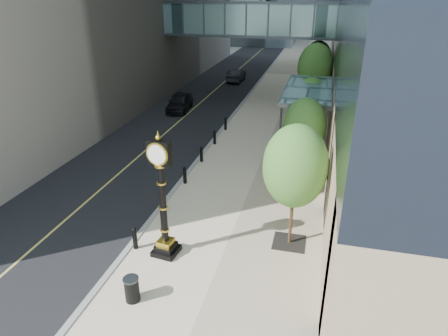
{
  "coord_description": "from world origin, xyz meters",
  "views": [
    {
      "loc": [
        4.35,
        -11.74,
        10.18
      ],
      "look_at": [
        -0.02,
        5.76,
        2.01
      ],
      "focal_mm": 32.0,
      "sensor_mm": 36.0,
      "label": 1
    }
  ],
  "objects_px": {
    "pedestrian": "(303,147)",
    "car_near": "(180,102)",
    "street_clock": "(163,206)",
    "trash_bin": "(132,290)",
    "car_far": "(236,75)"
  },
  "relations": [
    {
      "from": "pedestrian",
      "to": "car_near",
      "type": "distance_m",
      "value": 14.82
    },
    {
      "from": "street_clock",
      "to": "pedestrian",
      "type": "xyz_separation_m",
      "value": [
        4.82,
        11.14,
        -1.3
      ]
    },
    {
      "from": "street_clock",
      "to": "trash_bin",
      "type": "height_order",
      "value": "street_clock"
    },
    {
      "from": "car_near",
      "to": "car_far",
      "type": "height_order",
      "value": "car_near"
    },
    {
      "from": "trash_bin",
      "to": "pedestrian",
      "type": "height_order",
      "value": "pedestrian"
    },
    {
      "from": "pedestrian",
      "to": "car_far",
      "type": "height_order",
      "value": "pedestrian"
    },
    {
      "from": "trash_bin",
      "to": "pedestrian",
      "type": "bearing_deg",
      "value": 70.55
    },
    {
      "from": "trash_bin",
      "to": "street_clock",
      "type": "bearing_deg",
      "value": 87.38
    },
    {
      "from": "car_near",
      "to": "car_far",
      "type": "xyz_separation_m",
      "value": [
        2.32,
        13.16,
        -0.03
      ]
    },
    {
      "from": "pedestrian",
      "to": "car_near",
      "type": "xyz_separation_m",
      "value": [
        -11.54,
        9.29,
        -0.25
      ]
    },
    {
      "from": "street_clock",
      "to": "car_far",
      "type": "height_order",
      "value": "street_clock"
    },
    {
      "from": "street_clock",
      "to": "pedestrian",
      "type": "height_order",
      "value": "street_clock"
    },
    {
      "from": "street_clock",
      "to": "car_near",
      "type": "relative_size",
      "value": 1.17
    },
    {
      "from": "street_clock",
      "to": "car_far",
      "type": "bearing_deg",
      "value": 104.82
    },
    {
      "from": "trash_bin",
      "to": "car_near",
      "type": "bearing_deg",
      "value": 105.8
    }
  ]
}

